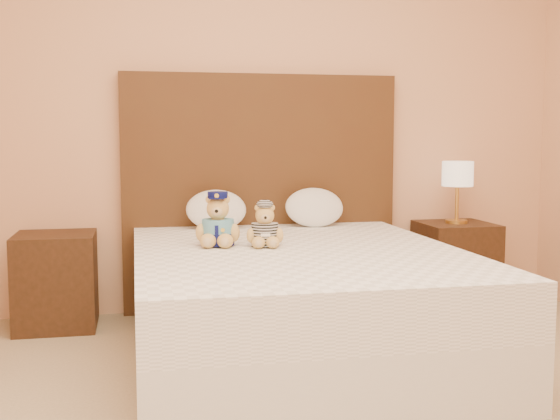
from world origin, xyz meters
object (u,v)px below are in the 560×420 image
object	(u,v)px
bed	(297,302)
pillow_left	(216,208)
nightstand_right	(455,265)
pillow_right	(314,205)
teddy_police	(218,219)
teddy_prisoner	(265,225)
lamp	(458,177)
nightstand_left	(56,281)

from	to	relation	value
bed	pillow_left	size ratio (longest dim) A/B	5.46
nightstand_right	pillow_left	xyz separation A→B (m)	(-1.56, 0.03, 0.40)
pillow_left	pillow_right	bearing A→B (deg)	0.00
bed	pillow_left	distance (m)	0.97
teddy_police	teddy_prisoner	distance (m)	0.24
nightstand_right	lamp	bearing A→B (deg)	180.00
nightstand_right	pillow_left	bearing A→B (deg)	178.90
teddy_police	pillow_right	xyz separation A→B (m)	(0.68, 0.67, -0.01)
nightstand_left	teddy_police	size ratio (longest dim) A/B	2.00
nightstand_right	pillow_left	size ratio (longest dim) A/B	1.50
lamp	bed	bearing A→B (deg)	-147.38
nightstand_left	teddy_prisoner	xyz separation A→B (m)	(1.10, -0.71, 0.39)
bed	teddy_prisoner	bearing A→B (deg)	148.11
nightstand_left	nightstand_right	size ratio (longest dim) A/B	1.00
pillow_right	teddy_police	bearing A→B (deg)	-135.64
lamp	teddy_prisoner	size ratio (longest dim) A/B	1.80
pillow_left	pillow_right	distance (m)	0.61
bed	lamp	world-z (taller)	lamp
nightstand_left	teddy_police	xyz separation A→B (m)	(0.87, -0.64, 0.41)
nightstand_left	pillow_left	bearing A→B (deg)	1.83
bed	teddy_prisoner	size ratio (longest dim) A/B	9.02
lamp	nightstand_right	bearing A→B (deg)	0.00
lamp	pillow_left	size ratio (longest dim) A/B	1.09
teddy_police	teddy_prisoner	xyz separation A→B (m)	(0.23, -0.07, -0.03)
nightstand_right	lamp	distance (m)	0.57
teddy_prisoner	pillow_right	xyz separation A→B (m)	(0.45, 0.74, 0.02)
nightstand_left	lamp	xyz separation A→B (m)	(2.50, 0.00, 0.57)
teddy_police	pillow_left	bearing A→B (deg)	96.12
bed	pillow_right	size ratio (longest dim) A/B	5.41
bed	teddy_police	world-z (taller)	teddy_police
pillow_right	teddy_prisoner	bearing A→B (deg)	-121.47
lamp	teddy_prisoner	bearing A→B (deg)	-153.11
lamp	pillow_left	world-z (taller)	lamp
lamp	teddy_police	world-z (taller)	lamp
teddy_police	nightstand_left	bearing A→B (deg)	155.80
pillow_left	lamp	bearing A→B (deg)	-1.10
nightstand_left	pillow_right	bearing A→B (deg)	1.11
nightstand_left	pillow_right	size ratio (longest dim) A/B	1.49
bed	nightstand_left	distance (m)	1.48
nightstand_left	teddy_police	bearing A→B (deg)	-36.19
bed	nightstand_right	xyz separation A→B (m)	(1.25, 0.80, -0.00)
teddy_police	pillow_right	bearing A→B (deg)	56.35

